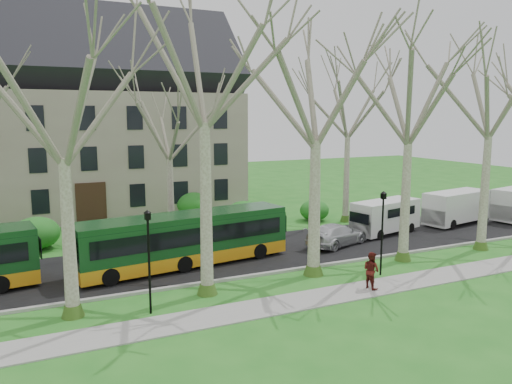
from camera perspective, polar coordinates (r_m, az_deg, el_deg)
ground at (r=24.68m, az=1.43°, el=-10.63°), size 120.00×120.00×0.00m
sidewalk at (r=22.60m, az=4.33°, el=-12.44°), size 70.00×2.00×0.06m
road at (r=29.47m, az=-3.38°, el=-7.34°), size 80.00×8.00×0.06m
curb at (r=25.94m, az=-0.06°, el=-9.49°), size 80.00×0.25×0.14m
building at (r=45.04m, az=-19.65°, el=8.09°), size 26.50×12.20×16.00m
tree_row_verge at (r=23.58m, az=1.17°, el=5.85°), size 49.00×7.00×14.00m
tree_row_far at (r=33.17m, az=-9.16°, el=4.85°), size 33.00×7.00×12.00m
lamp_row at (r=23.09m, az=2.57°, el=-5.34°), size 36.22×0.22×4.30m
hedges at (r=36.02m, az=-15.40°, el=-3.08°), size 30.60×8.60×2.00m
bus_follow at (r=27.53m, az=-8.11°, el=-5.34°), size 11.98×4.00×2.94m
sedan at (r=31.99m, az=9.22°, el=-4.82°), size 5.10×3.40×1.37m
van_a at (r=35.73m, az=14.58°, el=-2.79°), size 5.59×3.02×2.31m
van_b at (r=40.50m, az=21.93°, el=-1.68°), size 5.95×3.00×2.48m
pedestrian_b at (r=24.50m, az=13.04°, el=-8.69°), size 0.79×0.95×1.76m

